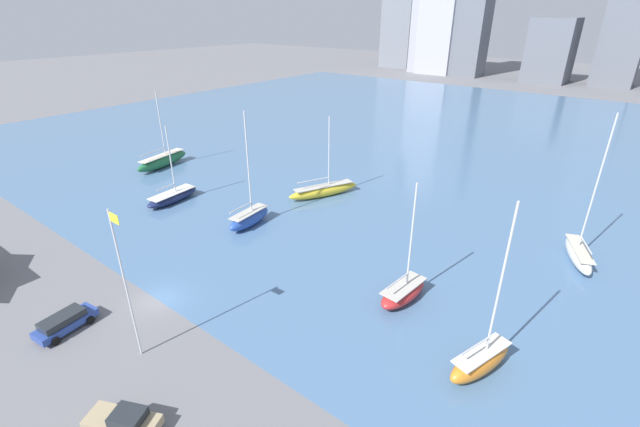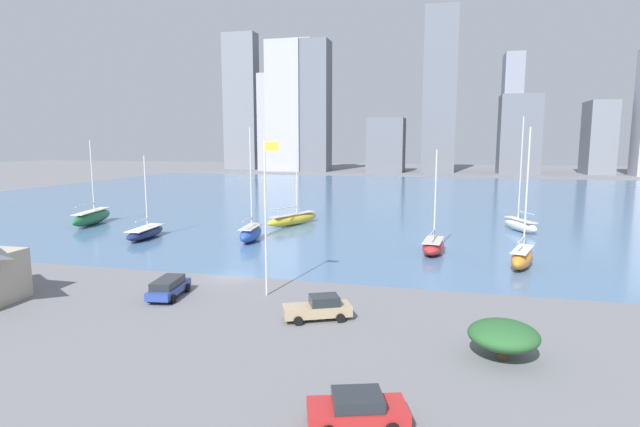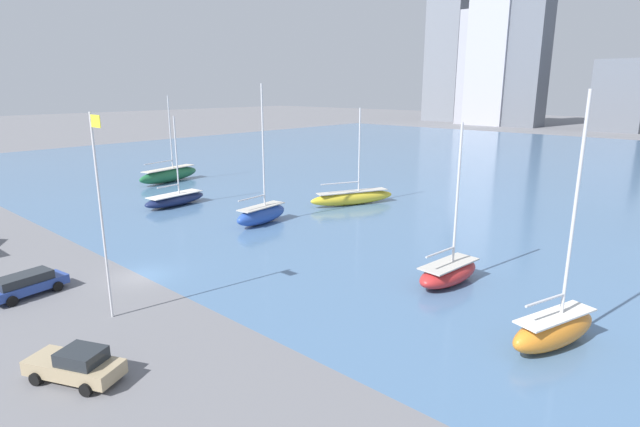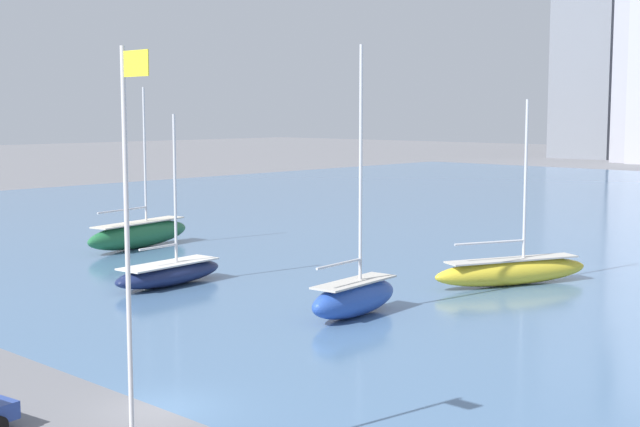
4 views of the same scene
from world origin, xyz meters
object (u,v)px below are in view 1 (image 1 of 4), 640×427
Objects in this scene: sailboat_yellow at (324,190)px; parked_wagon_blue at (65,322)px; sailboat_white at (578,253)px; parked_pickup_tan at (124,421)px; sailboat_red at (403,292)px; sailboat_green at (163,161)px; sailboat_orange at (481,360)px; sailboat_navy at (173,196)px; sailboat_blue at (249,218)px; flag_pole at (125,282)px.

sailboat_yellow is 2.27× the size of parked_wagon_blue.
sailboat_white is 45.05m from parked_pickup_tan.
sailboat_yellow is 1.00× the size of sailboat_red.
sailboat_red is 0.91× the size of sailboat_green.
sailboat_green is at bearing -142.63° from sailboat_yellow.
sailboat_yellow is at bearing 164.09° from sailboat_orange.
sailboat_yellow is (-32.41, -2.61, -0.09)m from sailboat_white.
sailboat_red is 2.28× the size of parked_wagon_blue.
sailboat_yellow is at bearing 161.36° from sailboat_white.
sailboat_orange is at bearing -11.12° from sailboat_navy.
sailboat_white reaches higher than sailboat_blue.
parked_wagon_blue is (-31.81, -38.92, -0.16)m from sailboat_white.
sailboat_green reaches higher than sailboat_red.
sailboat_red is 24.46m from parked_pickup_tan.
sailboat_white is at bearing 14.57° from sailboat_navy.
sailboat_navy is at bearing -174.99° from sailboat_red.
sailboat_red is (20.91, -14.98, -0.02)m from sailboat_yellow.
sailboat_yellow is at bearing 174.48° from parked_pickup_tan.
sailboat_red is at bearing -11.24° from sailboat_yellow.
sailboat_red is 51.33m from sailboat_green.
sailboat_white is at bearing 99.96° from sailboat_orange.
sailboat_navy is at bearing -154.01° from parked_pickup_tan.
sailboat_red is 2.28× the size of parked_pickup_tan.
sailboat_blue reaches higher than sailboat_green.
sailboat_orange reaches higher than parked_wagon_blue.
sailboat_blue reaches higher than parked_wagon_blue.
parked_pickup_tan is (43.32, -31.43, -0.30)m from sailboat_green.
sailboat_navy reaches higher than parked_pickup_tan.
sailboat_green reaches higher than sailboat_navy.
sailboat_red is at bearing 137.48° from parked_pickup_tan.
sailboat_orange is 60.68m from sailboat_green.
sailboat_blue is at bearing -179.17° from sailboat_red.
sailboat_green is (-62.18, -9.48, 0.10)m from sailboat_white.
sailboat_navy is at bearing 140.94° from flag_pole.
parked_wagon_blue is at bearing -162.44° from flag_pole.
sailboat_navy is at bearing -40.26° from sailboat_green.
parked_pickup_tan is (29.10, -23.58, 0.03)m from sailboat_navy.
sailboat_navy is at bearing 176.62° from sailboat_white.
sailboat_orange is at bearing -8.76° from sailboat_yellow.
sailboat_white is at bearing 56.39° from flag_pole.
sailboat_orange is at bearing -23.22° from sailboat_green.
sailboat_orange is at bearing 34.20° from flag_pole.
sailboat_red is at bearing 38.76° from parked_wagon_blue.
parked_wagon_blue is at bearing -64.68° from sailboat_yellow.
parked_wagon_blue is (-20.31, -21.34, -0.05)m from sailboat_red.
sailboat_blue reaches higher than sailboat_navy.
sailboat_blue is at bearing -23.96° from sailboat_green.
sailboat_orange is at bearing -21.16° from sailboat_red.
sailboat_red is at bearing -5.70° from sailboat_navy.
sailboat_red is 29.46m from parked_wagon_blue.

